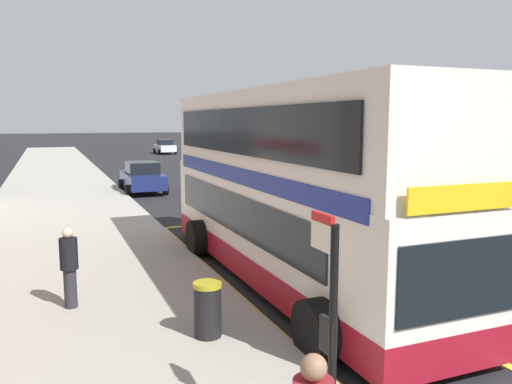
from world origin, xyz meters
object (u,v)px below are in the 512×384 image
(double_decker_bus, at_px, (289,194))
(bus_stop_sign, at_px, (329,315))
(pedestrian_further_back, at_px, (69,265))
(litter_bin, at_px, (208,309))
(parked_car_navy_across, at_px, (142,177))
(parked_car_white_kerbside, at_px, (165,147))

(double_decker_bus, relative_size, bus_stop_sign, 4.12)
(pedestrian_further_back, relative_size, litter_bin, 1.69)
(parked_car_navy_across, distance_m, parked_car_white_kerbside, 32.11)
(parked_car_white_kerbside, xyz_separation_m, pedestrian_further_back, (-12.21, -47.74, 0.19))
(parked_car_white_kerbside, bearing_deg, double_decker_bus, 78.31)
(litter_bin, bearing_deg, bus_stop_sign, -84.25)
(litter_bin, bearing_deg, parked_car_white_kerbside, 78.54)
(bus_stop_sign, relative_size, litter_bin, 2.80)
(parked_car_navy_across, height_order, parked_car_white_kerbside, same)
(parked_car_navy_across, distance_m, pedestrian_further_back, 17.16)
(double_decker_bus, xyz_separation_m, litter_bin, (-2.76, -2.61, -1.45))
(pedestrian_further_back, xyz_separation_m, litter_bin, (2.06, -2.29, -0.38))
(parked_car_navy_across, height_order, litter_bin, parked_car_navy_across)
(parked_car_navy_across, relative_size, litter_bin, 4.50)
(parked_car_navy_across, height_order, pedestrian_further_back, pedestrian_further_back)
(bus_stop_sign, relative_size, parked_car_white_kerbside, 0.62)
(parked_car_white_kerbside, xyz_separation_m, litter_bin, (-10.14, -50.03, -0.19))
(parked_car_navy_across, bearing_deg, litter_bin, -96.14)
(parked_car_navy_across, bearing_deg, pedestrian_further_back, -103.88)
(double_decker_bus, bearing_deg, parked_car_navy_across, 91.97)
(pedestrian_further_back, height_order, litter_bin, pedestrian_further_back)
(parked_car_white_kerbside, bearing_deg, bus_stop_sign, 76.75)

